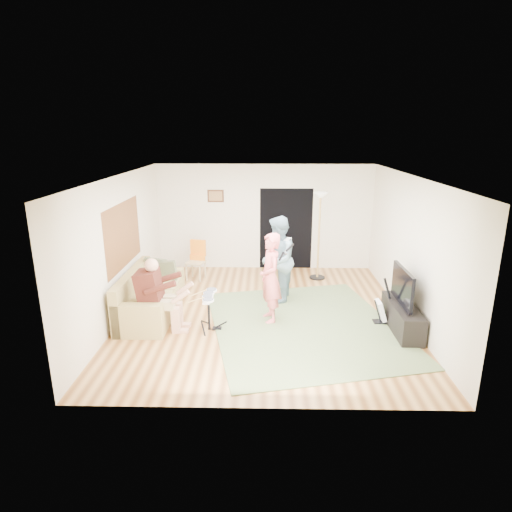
{
  "coord_description": "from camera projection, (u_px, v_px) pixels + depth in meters",
  "views": [
    {
      "loc": [
        0.01,
        -7.81,
        3.5
      ],
      "look_at": [
        -0.17,
        0.3,
        1.11
      ],
      "focal_mm": 30.0,
      "sensor_mm": 36.0,
      "label": 1
    }
  ],
  "objects": [
    {
      "name": "area_rug",
      "position": [
        304.0,
        325.0,
        7.96
      ],
      "size": [
        4.03,
        4.47,
        0.02
      ],
      "primitive_type": "cube",
      "rotation": [
        0.0,
        0.0,
        0.22
      ],
      "color": "#55673F",
      "rests_on": "floor"
    },
    {
      "name": "torchiere_lamp",
      "position": [
        320.0,
        221.0,
        10.13
      ],
      "size": [
        0.38,
        0.38,
        2.11
      ],
      "color": "black",
      "rests_on": "floor"
    },
    {
      "name": "floor",
      "position": [
        264.0,
        314.0,
        8.48
      ],
      "size": [
        6.0,
        6.0,
        0.0
      ],
      "primitive_type": "plane",
      "color": "brown",
      "rests_on": "ground"
    },
    {
      "name": "drum_kit",
      "position": [
        209.0,
        314.0,
        7.74
      ],
      "size": [
        0.38,
        0.69,
        0.71
      ],
      "color": "black",
      "rests_on": "floor"
    },
    {
      "name": "guitarist",
      "position": [
        278.0,
        260.0,
        8.88
      ],
      "size": [
        0.82,
        0.98,
        1.83
      ],
      "primitive_type": "imported",
      "rotation": [
        0.0,
        0.0,
        -1.72
      ],
      "color": "#7092A4",
      "rests_on": "floor"
    },
    {
      "name": "microphone",
      "position": [
        281.0,
        256.0,
        7.84
      ],
      "size": [
        0.06,
        0.06,
        0.24
      ],
      "primitive_type": null,
      "color": "black",
      "rests_on": "singer"
    },
    {
      "name": "sofa",
      "position": [
        147.0,
        300.0,
        8.39
      ],
      "size": [
        0.9,
        2.18,
        0.88
      ],
      "color": "#A48F52",
      "rests_on": "floor"
    },
    {
      "name": "television",
      "position": [
        403.0,
        286.0,
        7.56
      ],
      "size": [
        0.06,
        1.06,
        0.65
      ],
      "primitive_type": "cube",
      "color": "black",
      "rests_on": "tv_cabinet"
    },
    {
      "name": "ceiling",
      "position": [
        265.0,
        176.0,
        7.71
      ],
      "size": [
        6.0,
        6.0,
        0.0
      ],
      "primitive_type": "plane",
      "rotation": [
        3.14,
        0.0,
        0.0
      ],
      "color": "white",
      "rests_on": "walls"
    },
    {
      "name": "window_blinds",
      "position": [
        123.0,
        235.0,
        8.29
      ],
      "size": [
        0.0,
        2.05,
        2.05
      ],
      "primitive_type": "plane",
      "rotation": [
        1.57,
        0.0,
        1.57
      ],
      "color": "brown",
      "rests_on": "walls"
    },
    {
      "name": "singer",
      "position": [
        270.0,
        278.0,
        7.97
      ],
      "size": [
        0.55,
        0.7,
        1.71
      ],
      "primitive_type": "imported",
      "rotation": [
        0.0,
        0.0,
        -1.32
      ],
      "color": "#E16265",
      "rests_on": "floor"
    },
    {
      "name": "doorway",
      "position": [
        286.0,
        229.0,
        11.04
      ],
      "size": [
        2.1,
        0.0,
        2.1
      ],
      "primitive_type": "plane",
      "rotation": [
        1.57,
        0.0,
        0.0
      ],
      "color": "black",
      "rests_on": "walls"
    },
    {
      "name": "picture_frame",
      "position": [
        216.0,
        196.0,
        10.83
      ],
      "size": [
        0.42,
        0.03,
        0.32
      ],
      "primitive_type": "cube",
      "color": "#3F2314",
      "rests_on": "walls"
    },
    {
      "name": "drummer",
      "position": [
        160.0,
        302.0,
        7.69
      ],
      "size": [
        0.88,
        0.49,
        1.35
      ],
      "color": "#491C14",
      "rests_on": "sofa"
    },
    {
      "name": "walls",
      "position": [
        264.0,
        248.0,
        8.1
      ],
      "size": [
        5.5,
        6.0,
        2.7
      ],
      "primitive_type": null,
      "color": "beige",
      "rests_on": "floor"
    },
    {
      "name": "tv_cabinet",
      "position": [
        402.0,
        317.0,
        7.73
      ],
      "size": [
        0.4,
        1.4,
        0.5
      ],
      "primitive_type": "cube",
      "color": "black",
      "rests_on": "floor"
    },
    {
      "name": "guitar_spare",
      "position": [
        381.0,
        310.0,
        8.02
      ],
      "size": [
        0.32,
        0.29,
        0.9
      ],
      "color": "black",
      "rests_on": "floor"
    },
    {
      "name": "guitar_held",
      "position": [
        288.0,
        245.0,
        8.78
      ],
      "size": [
        0.3,
        0.61,
        0.26
      ],
      "primitive_type": null,
      "rotation": [
        0.0,
        0.0,
        -0.31
      ],
      "color": "white",
      "rests_on": "guitarist"
    },
    {
      "name": "dining_chair",
      "position": [
        196.0,
        265.0,
        10.41
      ],
      "size": [
        0.49,
        0.51,
        0.95
      ],
      "rotation": [
        0.0,
        0.0,
        -0.24
      ],
      "color": "tan",
      "rests_on": "floor"
    }
  ]
}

